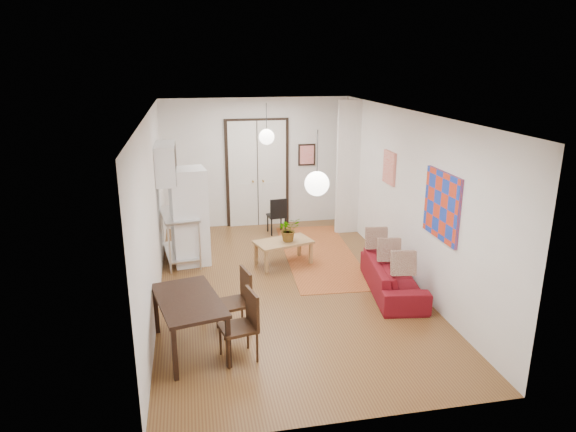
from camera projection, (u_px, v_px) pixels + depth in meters
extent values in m
plane|color=brown|center=(286.00, 285.00, 8.74)|extent=(7.00, 7.00, 0.00)
cube|color=white|center=(286.00, 113.00, 7.89)|extent=(4.20, 7.00, 0.02)
cube|color=silver|center=(257.00, 163.00, 11.60)|extent=(4.20, 0.02, 2.90)
cube|color=silver|center=(353.00, 298.00, 5.03)|extent=(4.20, 0.02, 2.90)
cube|color=silver|center=(153.00, 211.00, 7.93)|extent=(0.02, 7.00, 2.90)
cube|color=silver|center=(407.00, 197.00, 8.70)|extent=(0.02, 7.00, 2.90)
cube|color=white|center=(257.00, 174.00, 11.63)|extent=(1.44, 0.06, 2.50)
cube|color=silver|center=(348.00, 168.00, 11.05)|extent=(0.50, 0.10, 2.90)
cube|color=white|center=(166.00, 163.00, 9.24)|extent=(0.35, 1.00, 0.70)
cube|color=red|center=(442.00, 206.00, 7.47)|extent=(0.05, 1.00, 1.00)
cube|color=beige|center=(389.00, 168.00, 9.35)|extent=(0.05, 0.50, 0.60)
cube|color=red|center=(307.00, 155.00, 11.74)|extent=(0.40, 0.03, 0.50)
cube|color=#9A6940|center=(158.00, 156.00, 9.67)|extent=(0.03, 0.44, 0.54)
sphere|color=white|center=(267.00, 137.00, 9.96)|extent=(0.30, 0.30, 0.30)
cylinder|color=black|center=(266.00, 116.00, 9.84)|extent=(0.01, 0.01, 0.50)
sphere|color=white|center=(317.00, 184.00, 6.21)|extent=(0.30, 0.30, 0.30)
cylinder|color=black|center=(317.00, 151.00, 6.09)|extent=(0.01, 0.01, 0.50)
cube|color=#B45E2D|center=(319.00, 255.00, 10.11)|extent=(1.52, 3.60, 0.01)
imported|color=maroon|center=(393.00, 277.00, 8.42)|extent=(1.94, 0.98, 0.54)
cube|color=#AB8750|center=(283.00, 242.00, 9.54)|extent=(1.15, 0.84, 0.05)
cube|color=#AB8750|center=(261.00, 260.00, 9.31)|extent=(0.07, 0.07, 0.41)
cube|color=#AB8750|center=(310.00, 256.00, 9.47)|extent=(0.07, 0.07, 0.41)
cube|color=#AB8750|center=(257.00, 251.00, 9.74)|extent=(0.07, 0.07, 0.41)
cube|color=#AB8750|center=(305.00, 248.00, 9.90)|extent=(0.07, 0.07, 0.41)
imported|color=#376A2F|center=(289.00, 229.00, 9.48)|extent=(0.45, 0.48, 0.45)
cube|color=silver|center=(179.00, 214.00, 9.57)|extent=(0.78, 1.31, 0.04)
cube|color=silver|center=(181.00, 251.00, 9.79)|extent=(0.74, 1.26, 0.03)
cylinder|color=silver|center=(165.00, 249.00, 9.12)|extent=(0.04, 0.04, 0.92)
cylinder|color=silver|center=(195.00, 247.00, 9.22)|extent=(0.04, 0.04, 0.92)
cylinder|color=silver|center=(167.00, 229.00, 10.20)|extent=(0.04, 0.04, 0.92)
cylinder|color=silver|center=(194.00, 227.00, 10.30)|extent=(0.04, 0.04, 0.92)
imported|color=silver|center=(179.00, 216.00, 9.28)|extent=(0.29, 0.29, 0.05)
imported|color=teal|center=(179.00, 204.00, 9.77)|extent=(0.12, 0.12, 0.20)
cube|color=white|center=(189.00, 217.00, 9.49)|extent=(0.72, 0.72, 1.81)
cube|color=black|center=(188.00, 300.00, 6.63)|extent=(1.03, 1.46, 0.05)
cube|color=black|center=(162.00, 354.00, 6.10)|extent=(0.07, 0.07, 0.68)
cube|color=black|center=(218.00, 348.00, 6.22)|extent=(0.07, 0.07, 0.68)
cube|color=black|center=(166.00, 307.00, 7.25)|extent=(0.07, 0.07, 0.68)
cube|color=black|center=(213.00, 303.00, 7.37)|extent=(0.07, 0.07, 0.68)
cube|color=#331F10|center=(233.00, 303.00, 7.15)|extent=(0.52, 0.50, 0.04)
cube|color=#331F10|center=(231.00, 281.00, 7.26)|extent=(0.13, 0.41, 0.45)
cylinder|color=#331F10|center=(222.00, 325.00, 7.00)|extent=(0.03, 0.03, 0.43)
cylinder|color=#331F10|center=(248.00, 323.00, 7.07)|extent=(0.03, 0.03, 0.43)
cylinder|color=#331F10|center=(220.00, 312.00, 7.35)|extent=(0.03, 0.03, 0.43)
cylinder|color=#331F10|center=(245.00, 310.00, 7.42)|extent=(0.03, 0.03, 0.43)
cube|color=#331F10|center=(238.00, 328.00, 6.49)|extent=(0.52, 0.50, 0.04)
cube|color=#331F10|center=(236.00, 303.00, 6.60)|extent=(0.13, 0.41, 0.45)
cylinder|color=#331F10|center=(226.00, 352.00, 6.34)|extent=(0.03, 0.03, 0.43)
cylinder|color=#331F10|center=(254.00, 350.00, 6.41)|extent=(0.03, 0.03, 0.43)
cylinder|color=#331F10|center=(224.00, 337.00, 6.70)|extent=(0.03, 0.03, 0.43)
cylinder|color=#331F10|center=(251.00, 334.00, 6.76)|extent=(0.03, 0.03, 0.43)
cube|color=black|center=(276.00, 216.00, 11.28)|extent=(0.41, 0.41, 0.04)
cube|color=black|center=(275.00, 204.00, 11.37)|extent=(0.37, 0.09, 0.40)
cylinder|color=black|center=(271.00, 227.00, 11.17)|extent=(0.03, 0.03, 0.40)
cylinder|color=black|center=(285.00, 226.00, 11.22)|extent=(0.03, 0.03, 0.40)
cylinder|color=black|center=(268.00, 223.00, 11.46)|extent=(0.03, 0.03, 0.40)
cylinder|color=black|center=(282.00, 222.00, 11.51)|extent=(0.03, 0.03, 0.40)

